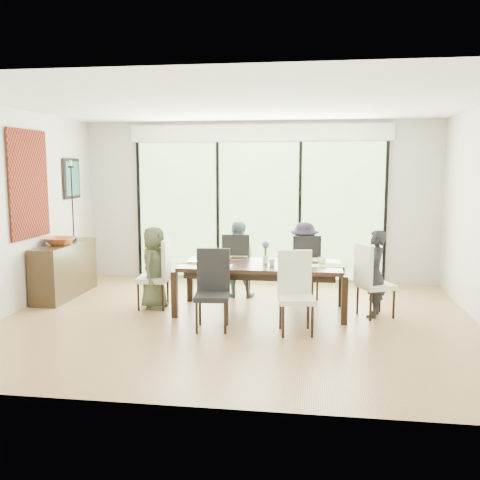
# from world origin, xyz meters

# --- Properties ---
(floor) EXTENTS (6.00, 5.00, 0.01)m
(floor) POSITION_xyz_m (0.00, 0.00, -0.01)
(floor) COLOR brown
(floor) RESTS_ON ground
(ceiling) EXTENTS (6.00, 5.00, 0.01)m
(ceiling) POSITION_xyz_m (0.00, 0.00, 2.71)
(ceiling) COLOR white
(ceiling) RESTS_ON wall_back
(wall_back) EXTENTS (6.00, 0.02, 2.70)m
(wall_back) POSITION_xyz_m (0.00, 2.51, 1.35)
(wall_back) COLOR beige
(wall_back) RESTS_ON floor
(wall_front) EXTENTS (6.00, 0.02, 2.70)m
(wall_front) POSITION_xyz_m (0.00, -2.51, 1.35)
(wall_front) COLOR silver
(wall_front) RESTS_ON floor
(wall_left) EXTENTS (0.02, 5.00, 2.70)m
(wall_left) POSITION_xyz_m (-3.01, 0.00, 1.35)
(wall_left) COLOR white
(wall_left) RESTS_ON floor
(glass_doors) EXTENTS (4.20, 0.02, 2.30)m
(glass_doors) POSITION_xyz_m (0.00, 2.47, 1.20)
(glass_doors) COLOR #598C3F
(glass_doors) RESTS_ON wall_back
(blinds_header) EXTENTS (4.40, 0.06, 0.28)m
(blinds_header) POSITION_xyz_m (0.00, 2.46, 2.50)
(blinds_header) COLOR white
(blinds_header) RESTS_ON wall_back
(mullion_a) EXTENTS (0.05, 0.04, 2.30)m
(mullion_a) POSITION_xyz_m (-2.10, 2.46, 1.20)
(mullion_a) COLOR black
(mullion_a) RESTS_ON wall_back
(mullion_b) EXTENTS (0.05, 0.04, 2.30)m
(mullion_b) POSITION_xyz_m (-0.70, 2.46, 1.20)
(mullion_b) COLOR black
(mullion_b) RESTS_ON wall_back
(mullion_c) EXTENTS (0.05, 0.04, 2.30)m
(mullion_c) POSITION_xyz_m (0.70, 2.46, 1.20)
(mullion_c) COLOR black
(mullion_c) RESTS_ON wall_back
(mullion_d) EXTENTS (0.05, 0.04, 2.30)m
(mullion_d) POSITION_xyz_m (2.10, 2.46, 1.20)
(mullion_d) COLOR black
(mullion_d) RESTS_ON wall_back
(deck) EXTENTS (6.00, 1.80, 0.10)m
(deck) POSITION_xyz_m (0.00, 3.40, -0.05)
(deck) COLOR brown
(deck) RESTS_ON ground
(rail_top) EXTENTS (6.00, 0.08, 0.06)m
(rail_top) POSITION_xyz_m (0.00, 4.20, 0.55)
(rail_top) COLOR brown
(rail_top) RESTS_ON deck
(foliage_left) EXTENTS (3.20, 3.20, 3.20)m
(foliage_left) POSITION_xyz_m (-1.80, 5.20, 1.44)
(foliage_left) COLOR #14380F
(foliage_left) RESTS_ON ground
(foliage_mid) EXTENTS (4.00, 4.00, 4.00)m
(foliage_mid) POSITION_xyz_m (0.40, 5.80, 1.80)
(foliage_mid) COLOR #14380F
(foliage_mid) RESTS_ON ground
(foliage_right) EXTENTS (2.80, 2.80, 2.80)m
(foliage_right) POSITION_xyz_m (2.20, 5.00, 1.26)
(foliage_right) COLOR #14380F
(foliage_right) RESTS_ON ground
(foliage_far) EXTENTS (3.60, 3.60, 3.60)m
(foliage_far) POSITION_xyz_m (-0.60, 6.50, 1.62)
(foliage_far) COLOR #14380F
(foliage_far) RESTS_ON ground
(table_top) EXTENTS (2.11, 0.97, 0.05)m
(table_top) POSITION_xyz_m (0.26, 0.45, 0.63)
(table_top) COLOR black
(table_top) RESTS_ON floor
(table_apron) EXTENTS (1.94, 0.79, 0.09)m
(table_apron) POSITION_xyz_m (0.26, 0.45, 0.55)
(table_apron) COLOR black
(table_apron) RESTS_ON floor
(table_leg_fl) EXTENTS (0.08, 0.08, 0.61)m
(table_leg_fl) POSITION_xyz_m (-0.82, 0.02, 0.30)
(table_leg_fl) COLOR black
(table_leg_fl) RESTS_ON floor
(table_leg_fr) EXTENTS (0.08, 0.08, 0.61)m
(table_leg_fr) POSITION_xyz_m (1.34, 0.02, 0.30)
(table_leg_fr) COLOR black
(table_leg_fr) RESTS_ON floor
(table_leg_bl) EXTENTS (0.08, 0.08, 0.61)m
(table_leg_bl) POSITION_xyz_m (-0.82, 0.88, 0.30)
(table_leg_bl) COLOR black
(table_leg_bl) RESTS_ON floor
(table_leg_br) EXTENTS (0.08, 0.08, 0.61)m
(table_leg_br) POSITION_xyz_m (1.34, 0.88, 0.30)
(table_leg_br) COLOR black
(table_leg_br) RESTS_ON floor
(chair_left_end) EXTENTS (0.43, 0.43, 0.97)m
(chair_left_end) POSITION_xyz_m (-1.24, 0.45, 0.48)
(chair_left_end) COLOR beige
(chair_left_end) RESTS_ON floor
(chair_right_end) EXTENTS (0.54, 0.54, 0.97)m
(chair_right_end) POSITION_xyz_m (1.76, 0.45, 0.48)
(chair_right_end) COLOR white
(chair_right_end) RESTS_ON floor
(chair_far_left) EXTENTS (0.41, 0.41, 0.97)m
(chair_far_left) POSITION_xyz_m (-0.19, 1.30, 0.48)
(chair_far_left) COLOR black
(chair_far_left) RESTS_ON floor
(chair_far_right) EXTENTS (0.48, 0.48, 0.97)m
(chair_far_right) POSITION_xyz_m (0.81, 1.30, 0.48)
(chair_far_right) COLOR black
(chair_far_right) RESTS_ON floor
(chair_near_left) EXTENTS (0.44, 0.44, 0.97)m
(chair_near_left) POSITION_xyz_m (-0.24, -0.42, 0.48)
(chair_near_left) COLOR black
(chair_near_left) RESTS_ON floor
(chair_near_right) EXTENTS (0.46, 0.46, 0.97)m
(chair_near_right) POSITION_xyz_m (0.76, -0.42, 0.48)
(chair_near_right) COLOR silver
(chair_near_right) RESTS_ON floor
(person_left_end) EXTENTS (0.39, 0.57, 1.14)m
(person_left_end) POSITION_xyz_m (-1.22, 0.45, 0.57)
(person_left_end) COLOR #3E4830
(person_left_end) RESTS_ON floor
(person_right_end) EXTENTS (0.43, 0.58, 1.14)m
(person_right_end) POSITION_xyz_m (1.74, 0.45, 0.57)
(person_right_end) COLOR black
(person_right_end) RESTS_ON floor
(person_far_left) EXTENTS (0.55, 0.36, 1.14)m
(person_far_left) POSITION_xyz_m (-0.19, 1.28, 0.57)
(person_far_left) COLOR slate
(person_far_left) RESTS_ON floor
(person_far_right) EXTENTS (0.57, 0.40, 1.14)m
(person_far_right) POSITION_xyz_m (0.81, 1.28, 0.57)
(person_far_right) COLOR black
(person_far_right) RESTS_ON floor
(placemat_left) EXTENTS (0.39, 0.28, 0.01)m
(placemat_left) POSITION_xyz_m (-0.69, 0.45, 0.66)
(placemat_left) COLOR #90B23F
(placemat_left) RESTS_ON table_top
(placemat_right) EXTENTS (0.39, 0.28, 0.01)m
(placemat_right) POSITION_xyz_m (1.21, 0.45, 0.66)
(placemat_right) COLOR #81B340
(placemat_right) RESTS_ON table_top
(placemat_far_l) EXTENTS (0.39, 0.28, 0.01)m
(placemat_far_l) POSITION_xyz_m (-0.19, 0.85, 0.66)
(placemat_far_l) COLOR #A2B741
(placemat_far_l) RESTS_ON table_top
(placemat_far_r) EXTENTS (0.39, 0.28, 0.01)m
(placemat_far_r) POSITION_xyz_m (0.81, 0.85, 0.66)
(placemat_far_r) COLOR #9DBC43
(placemat_far_r) RESTS_ON table_top
(placemat_paper) EXTENTS (0.39, 0.28, 0.01)m
(placemat_paper) POSITION_xyz_m (-0.29, 0.15, 0.66)
(placemat_paper) COLOR white
(placemat_paper) RESTS_ON table_top
(tablet_far_l) EXTENTS (0.23, 0.16, 0.01)m
(tablet_far_l) POSITION_xyz_m (-0.09, 0.80, 0.67)
(tablet_far_l) COLOR black
(tablet_far_l) RESTS_ON table_top
(tablet_far_r) EXTENTS (0.21, 0.15, 0.01)m
(tablet_far_r) POSITION_xyz_m (0.76, 0.80, 0.67)
(tablet_far_r) COLOR black
(tablet_far_r) RESTS_ON table_top
(papers) EXTENTS (0.26, 0.19, 0.00)m
(papers) POSITION_xyz_m (0.96, 0.40, 0.66)
(papers) COLOR white
(papers) RESTS_ON table_top
(platter_base) EXTENTS (0.23, 0.23, 0.02)m
(platter_base) POSITION_xyz_m (-0.29, 0.15, 0.68)
(platter_base) COLOR white
(platter_base) RESTS_ON table_top
(platter_snacks) EXTENTS (0.18, 0.18, 0.01)m
(platter_snacks) POSITION_xyz_m (-0.29, 0.15, 0.69)
(platter_snacks) COLOR #C86217
(platter_snacks) RESTS_ON table_top
(vase) EXTENTS (0.07, 0.07, 0.11)m
(vase) POSITION_xyz_m (0.31, 0.50, 0.71)
(vase) COLOR silver
(vase) RESTS_ON table_top
(hyacinth_stems) EXTENTS (0.04, 0.04, 0.14)m
(hyacinth_stems) POSITION_xyz_m (0.31, 0.50, 0.82)
(hyacinth_stems) COLOR #337226
(hyacinth_stems) RESTS_ON table_top
(hyacinth_blooms) EXTENTS (0.10, 0.10, 0.10)m
(hyacinth_blooms) POSITION_xyz_m (0.31, 0.50, 0.91)
(hyacinth_blooms) COLOR #4752B2
(hyacinth_blooms) RESTS_ON table_top
(laptop) EXTENTS (0.30, 0.21, 0.02)m
(laptop) POSITION_xyz_m (-0.59, 0.35, 0.67)
(laptop) COLOR silver
(laptop) RESTS_ON table_top
(cup_a) EXTENTS (0.14, 0.14, 0.08)m
(cup_a) POSITION_xyz_m (-0.44, 0.60, 0.70)
(cup_a) COLOR white
(cup_a) RESTS_ON table_top
(cup_b) EXTENTS (0.10, 0.10, 0.08)m
(cup_b) POSITION_xyz_m (0.41, 0.35, 0.70)
(cup_b) COLOR white
(cup_b) RESTS_ON table_top
(cup_c) EXTENTS (0.13, 0.13, 0.08)m
(cup_c) POSITION_xyz_m (1.06, 0.55, 0.70)
(cup_c) COLOR white
(cup_c) RESTS_ON table_top
(book) EXTENTS (0.18, 0.22, 0.02)m
(book) POSITION_xyz_m (0.51, 0.50, 0.67)
(book) COLOR white
(book) RESTS_ON table_top
(sideboard) EXTENTS (0.40, 1.43, 0.80)m
(sideboard) POSITION_xyz_m (-2.76, 0.91, 0.40)
(sideboard) COLOR black
(sideboard) RESTS_ON floor
(bowl) EXTENTS (0.43, 0.43, 0.10)m
(bowl) POSITION_xyz_m (-2.76, 0.81, 0.86)
(bowl) COLOR #944920
(bowl) RESTS_ON sideboard
(candlestick_base) EXTENTS (0.09, 0.09, 0.04)m
(candlestick_base) POSITION_xyz_m (-2.76, 1.26, 0.82)
(candlestick_base) COLOR black
(candlestick_base) RESTS_ON sideboard
(candlestick_shaft) EXTENTS (0.02, 0.02, 1.12)m
(candlestick_shaft) POSITION_xyz_m (-2.76, 1.26, 1.38)
(candlestick_shaft) COLOR black
(candlestick_shaft) RESTS_ON sideboard
(candlestick_pan) EXTENTS (0.09, 0.09, 0.03)m
(candlestick_pan) POSITION_xyz_m (-2.76, 1.26, 1.94)
(candlestick_pan) COLOR black
(candlestick_pan) RESTS_ON sideboard
(candle) EXTENTS (0.03, 0.03, 0.09)m
(candle) POSITION_xyz_m (-2.76, 1.26, 1.99)
(candle) COLOR silver
(candle) RESTS_ON sideboard
(tapestry) EXTENTS (0.02, 1.00, 1.50)m
(tapestry) POSITION_xyz_m (-2.97, 0.40, 1.70)
(tapestry) COLOR maroon
(tapestry) RESTS_ON wall_left
(art_frame) EXTENTS (0.03, 0.55, 0.65)m
(art_frame) POSITION_xyz_m (-2.97, 1.70, 1.75)
(art_frame) COLOR black
(art_frame) RESTS_ON wall_left
(art_canvas) EXTENTS (0.01, 0.45, 0.55)m
(art_canvas) POSITION_xyz_m (-2.95, 1.70, 1.75)
(art_canvas) COLOR #184D4B
(art_canvas) RESTS_ON wall_left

